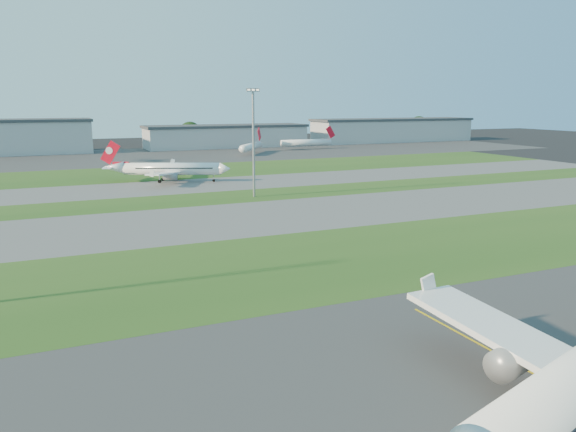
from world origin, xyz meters
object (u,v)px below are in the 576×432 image
airliner_taxiing (171,169)px  mini_jet_near (251,146)px  light_mast_centre (253,135)px  mini_jet_far (307,142)px

airliner_taxiing → mini_jet_near: 90.07m
mini_jet_near → light_mast_centre: light_mast_centre is taller
mini_jet_far → light_mast_centre: light_mast_centre is taller
airliner_taxiing → mini_jet_near: bearing=-101.6°
airliner_taxiing → mini_jet_far: 120.02m
airliner_taxiing → light_mast_centre: 37.67m
airliner_taxiing → mini_jet_near: (51.71, 73.75, -0.45)m
airliner_taxiing → light_mast_centre: size_ratio=1.24×
mini_jet_near → mini_jet_far: same height
mini_jet_near → mini_jet_far: bearing=-33.4°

